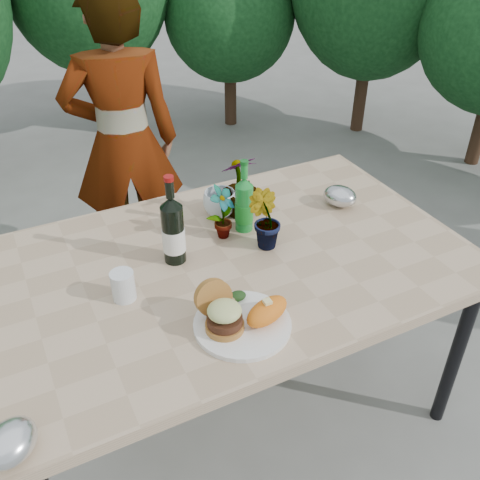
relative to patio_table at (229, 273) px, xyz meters
name	(u,v)px	position (x,y,z in m)	size (l,w,h in m)	color
ground	(231,405)	(0.00, 0.00, -0.69)	(80.00, 80.00, 0.00)	slate
patio_table	(229,273)	(0.00, 0.00, 0.00)	(1.60, 1.00, 0.75)	tan
shrub_hedge	(126,27)	(0.19, 1.68, 0.43)	(6.78, 4.96, 2.10)	#382316
dinner_plate	(242,324)	(-0.10, -0.30, 0.06)	(0.28, 0.28, 0.01)	white
burger_stack	(222,312)	(-0.16, -0.28, 0.12)	(0.11, 0.16, 0.11)	#B7722D
sweet_potato	(267,311)	(-0.04, -0.32, 0.10)	(0.15, 0.08, 0.06)	orange
grilled_veg	(233,298)	(-0.09, -0.21, 0.09)	(0.08, 0.05, 0.03)	olive
wine_bottle	(173,231)	(-0.16, 0.08, 0.17)	(0.08, 0.08, 0.31)	black
sparkling_water	(244,205)	(0.13, 0.15, 0.16)	(0.07, 0.07, 0.27)	#18862E
plastic_cup	(123,286)	(-0.37, -0.03, 0.10)	(0.07, 0.07, 0.10)	silver
seedling_left	(223,213)	(0.04, 0.13, 0.16)	(0.11, 0.07, 0.20)	#306121
seedling_mid	(264,220)	(0.14, 0.02, 0.16)	(0.11, 0.09, 0.21)	#255D20
seedling_right	(240,186)	(0.16, 0.25, 0.18)	(0.13, 0.13, 0.24)	#21511C
blue_bowl	(220,203)	(0.09, 0.27, 0.11)	(0.12, 0.12, 0.10)	silver
foil_packet_left	(11,443)	(-0.74, -0.43, 0.10)	(0.13, 0.11, 0.08)	silver
foil_packet_right	(340,196)	(0.54, 0.13, 0.10)	(0.13, 0.11, 0.08)	silver
person	(124,144)	(-0.05, 1.07, 0.05)	(0.54, 0.36, 1.49)	#98604C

